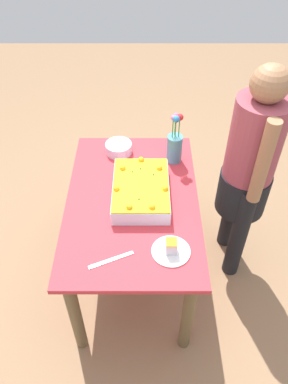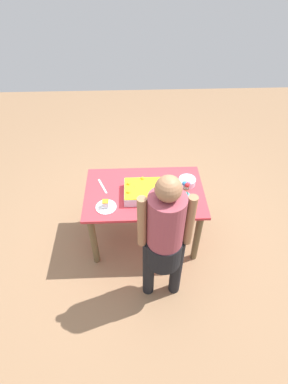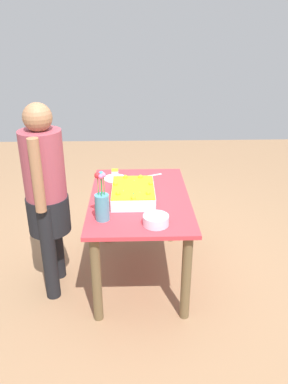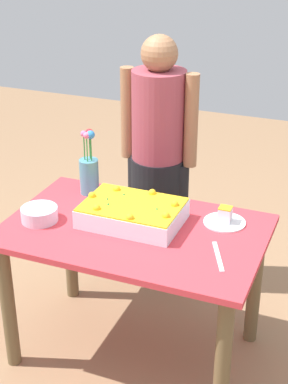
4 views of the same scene
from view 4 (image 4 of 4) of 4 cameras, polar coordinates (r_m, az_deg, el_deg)
ground_plane at (r=3.18m, az=-0.85°, el=-15.00°), size 8.00×8.00×0.00m
dining_table at (r=2.83m, az=-0.93°, el=-5.86°), size 1.22×0.78×0.73m
sheet_cake at (r=2.79m, az=-1.13°, el=-2.03°), size 0.47×0.33×0.12m
serving_plate_with_slice at (r=2.82m, az=7.84°, el=-2.59°), size 0.20×0.20×0.08m
cake_knife at (r=2.56m, az=7.20°, el=-6.20°), size 0.11×0.23×0.00m
flower_vase at (r=3.06m, az=-5.35°, el=1.97°), size 0.10×0.10×0.35m
fruit_bowl at (r=2.85m, az=-10.10°, el=-2.13°), size 0.18×0.18×0.07m
person_standing at (r=3.33m, az=1.40°, el=4.24°), size 0.45×0.31×1.49m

